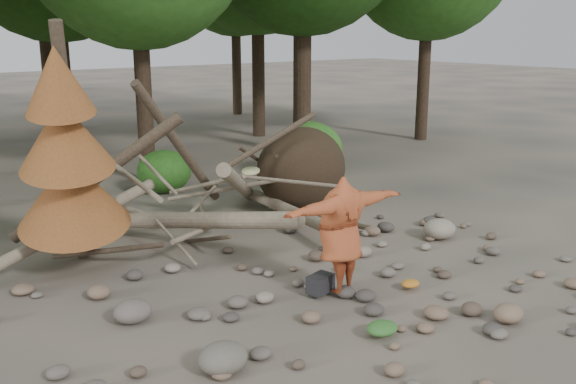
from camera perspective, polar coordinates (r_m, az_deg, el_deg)
ground at (r=10.54m, az=4.74°, el=-9.07°), size 120.00×120.00×0.00m
deadfall_pile at (r=14.60m, az=-0.42°, el=1.57°), size 8.55×5.24×3.30m
dead_conifer at (r=11.24m, az=-19.04°, el=2.95°), size 2.06×2.16×4.35m
bush_mid at (r=17.03m, az=-10.97°, el=1.81°), size 1.40×1.40×1.12m
bush_right at (r=18.56m, az=1.81°, el=3.85°), size 2.00×2.00×1.60m
frisbee_thrower at (r=10.13m, az=4.72°, el=-3.82°), size 2.68×0.99×2.13m
backpack at (r=10.44m, az=2.89°, el=-8.43°), size 0.49×0.39×0.29m
cloth_green at (r=9.22m, az=8.36°, el=-12.16°), size 0.47×0.39×0.18m
cloth_orange at (r=10.85m, az=10.83°, el=-8.24°), size 0.32×0.26×0.12m
boulder_front_left at (r=8.30m, az=-5.79°, el=-14.45°), size 0.64×0.58×0.38m
boulder_front_right at (r=10.07m, az=19.01°, el=-10.16°), size 0.46×0.41×0.27m
boulder_mid_right at (r=13.48m, az=13.32°, el=-3.21°), size 0.69×0.62×0.41m
boulder_mid_left at (r=9.80m, az=-13.63°, el=-10.26°), size 0.57×0.51×0.34m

